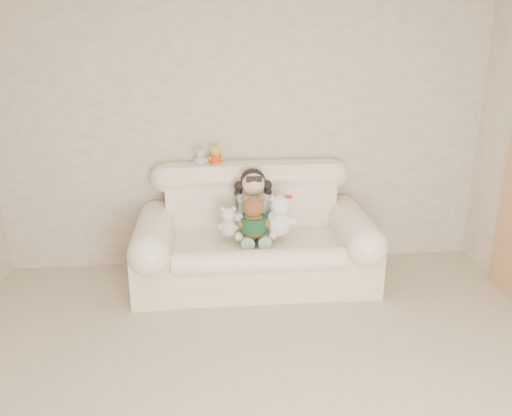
# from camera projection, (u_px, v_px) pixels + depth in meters

# --- Properties ---
(wall_back) EXTENTS (4.50, 0.00, 4.50)m
(wall_back) POSITION_uv_depth(u_px,v_px,m) (244.00, 130.00, 4.85)
(wall_back) COLOR beige
(wall_back) RESTS_ON ground
(sofa) EXTENTS (2.10, 0.95, 1.03)m
(sofa) POSITION_uv_depth(u_px,v_px,m) (255.00, 230.00, 4.64)
(sofa) COLOR #FFEBCD
(sofa) RESTS_ON floor
(seated_child) EXTENTS (0.44, 0.51, 0.63)m
(seated_child) POSITION_uv_depth(u_px,v_px,m) (253.00, 203.00, 4.64)
(seated_child) COLOR #2C693D
(seated_child) RESTS_ON sofa
(brown_teddy) EXTENTS (0.34, 0.30, 0.45)m
(brown_teddy) POSITION_uv_depth(u_px,v_px,m) (253.00, 213.00, 4.43)
(brown_teddy) COLOR brown
(brown_teddy) RESTS_ON sofa
(white_cat) EXTENTS (0.34, 0.30, 0.44)m
(white_cat) POSITION_uv_depth(u_px,v_px,m) (280.00, 211.00, 4.48)
(white_cat) COLOR white
(white_cat) RESTS_ON sofa
(cream_teddy) EXTENTS (0.23, 0.20, 0.31)m
(cream_teddy) POSITION_uv_depth(u_px,v_px,m) (228.00, 219.00, 4.48)
(cream_teddy) COLOR beige
(cream_teddy) RESTS_ON sofa
(yellow_mini_bear) EXTENTS (0.17, 0.16, 0.22)m
(yellow_mini_bear) POSITION_uv_depth(u_px,v_px,m) (216.00, 153.00, 4.77)
(yellow_mini_bear) COLOR gold
(yellow_mini_bear) RESTS_ON sofa
(grey_mini_plush) EXTENTS (0.15, 0.13, 0.19)m
(grey_mini_plush) POSITION_uv_depth(u_px,v_px,m) (201.00, 156.00, 4.73)
(grey_mini_plush) COLOR silver
(grey_mini_plush) RESTS_ON sofa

